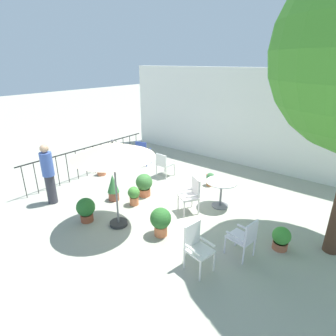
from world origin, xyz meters
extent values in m
plane|color=#9E9E8E|center=(0.00, 0.00, 0.00)|extent=(60.00, 60.00, 0.00)
cube|color=white|center=(0.00, 4.37, 1.78)|extent=(9.86, 0.30, 3.56)
cube|color=black|center=(-3.35, 0.00, 1.00)|extent=(0.03, 4.93, 0.03)
cylinder|color=black|center=(-3.35, -2.29, 0.50)|extent=(0.02, 0.02, 1.00)
cylinder|color=black|center=(-3.35, -1.94, 0.50)|extent=(0.02, 0.02, 1.00)
cylinder|color=black|center=(-3.35, -1.59, 0.50)|extent=(0.02, 0.02, 1.00)
cylinder|color=black|center=(-3.35, -1.23, 0.50)|extent=(0.02, 0.02, 1.00)
cylinder|color=black|center=(-3.35, -0.88, 0.50)|extent=(0.02, 0.02, 1.00)
cylinder|color=black|center=(-3.35, -0.53, 0.50)|extent=(0.02, 0.02, 1.00)
cylinder|color=black|center=(-3.35, -0.18, 0.50)|extent=(0.02, 0.02, 1.00)
cylinder|color=black|center=(-3.35, 0.18, 0.50)|extent=(0.02, 0.02, 1.00)
cylinder|color=black|center=(-3.35, 0.53, 0.50)|extent=(0.02, 0.02, 1.00)
cylinder|color=black|center=(-3.35, 0.88, 0.50)|extent=(0.02, 0.02, 1.00)
cylinder|color=black|center=(-3.35, 1.23, 0.50)|extent=(0.02, 0.02, 1.00)
cylinder|color=black|center=(-3.35, 1.59, 0.50)|extent=(0.02, 0.02, 1.00)
cylinder|color=black|center=(-3.35, 1.94, 0.50)|extent=(0.02, 0.02, 1.00)
cylinder|color=black|center=(-3.35, 2.29, 0.50)|extent=(0.02, 0.02, 1.00)
cylinder|color=#2D2D2D|center=(-0.16, -1.56, 0.04)|extent=(0.44, 0.44, 0.08)
cylinder|color=slate|center=(-0.16, -1.56, 1.06)|extent=(0.04, 0.04, 2.12)
cone|color=beige|center=(-0.16, -1.56, 1.95)|extent=(1.88, 1.88, 0.34)
sphere|color=slate|center=(-0.16, -1.56, 2.15)|extent=(0.06, 0.06, 0.06)
cylinder|color=silver|center=(1.34, 0.83, 0.74)|extent=(0.84, 0.84, 0.02)
cylinder|color=slate|center=(1.34, 0.83, 0.37)|extent=(0.06, 0.06, 0.73)
cylinder|color=slate|center=(1.34, 0.83, 0.01)|extent=(0.46, 0.46, 0.03)
cube|color=silver|center=(2.22, -1.64, 0.44)|extent=(0.52, 0.50, 0.04)
cube|color=silver|center=(2.02, -1.60, 0.71)|extent=(0.11, 0.40, 0.49)
cube|color=silver|center=(2.19, -1.83, 0.56)|extent=(0.41, 0.11, 0.03)
cube|color=silver|center=(2.26, -1.45, 0.56)|extent=(0.41, 0.11, 0.03)
cylinder|color=silver|center=(2.39, -1.87, 0.21)|extent=(0.04, 0.04, 0.42)
cylinder|color=silver|center=(2.46, -1.48, 0.21)|extent=(0.04, 0.04, 0.42)
cylinder|color=silver|center=(1.99, -1.79, 0.21)|extent=(0.04, 0.04, 0.42)
cylinder|color=silver|center=(2.06, -1.41, 0.21)|extent=(0.04, 0.04, 0.42)
cube|color=silver|center=(2.63, -0.73, 0.42)|extent=(0.55, 0.50, 0.04)
cube|color=silver|center=(2.85, -0.77, 0.66)|extent=(0.11, 0.41, 0.43)
cube|color=silver|center=(2.67, -0.54, 0.54)|extent=(0.44, 0.11, 0.03)
cube|color=silver|center=(2.60, -0.93, 0.54)|extent=(0.44, 0.11, 0.03)
cylinder|color=silver|center=(2.45, -0.51, 0.20)|extent=(0.04, 0.04, 0.40)
cylinder|color=silver|center=(2.38, -0.89, 0.20)|extent=(0.04, 0.04, 0.40)
cylinder|color=silver|center=(2.89, -0.58, 0.20)|extent=(0.04, 0.04, 0.40)
cylinder|color=silver|center=(2.82, -0.96, 0.20)|extent=(0.04, 0.04, 0.40)
cube|color=#3349A0|center=(-2.61, 1.93, 0.47)|extent=(0.58, 0.58, 0.04)
cube|color=#3349A0|center=(-2.54, 1.73, 0.72)|extent=(0.43, 0.17, 0.45)
cube|color=#3349A0|center=(-2.40, 1.99, 0.59)|extent=(0.16, 0.40, 0.03)
cube|color=#3349A0|center=(-2.81, 1.86, 0.59)|extent=(0.16, 0.40, 0.03)
cylinder|color=#3349A0|center=(-2.47, 2.19, 0.23)|extent=(0.04, 0.04, 0.45)
cylinder|color=#3349A0|center=(-2.87, 2.06, 0.23)|extent=(0.04, 0.04, 0.45)
cylinder|color=#3349A0|center=(-2.34, 1.79, 0.23)|extent=(0.04, 0.04, 0.45)
cylinder|color=#3349A0|center=(-2.75, 1.66, 0.23)|extent=(0.04, 0.04, 0.45)
cube|color=silver|center=(-1.21, 1.55, 0.43)|extent=(0.49, 0.50, 0.04)
cube|color=silver|center=(-1.22, 1.33, 0.65)|extent=(0.46, 0.06, 0.39)
cube|color=silver|center=(-0.99, 1.55, 0.55)|extent=(0.05, 0.44, 0.03)
cube|color=silver|center=(-1.43, 1.56, 0.55)|extent=(0.05, 0.44, 0.03)
cylinder|color=silver|center=(-0.98, 1.77, 0.21)|extent=(0.04, 0.04, 0.41)
cylinder|color=silver|center=(-1.42, 1.79, 0.21)|extent=(0.04, 0.04, 0.41)
cylinder|color=silver|center=(-1.00, 1.32, 0.21)|extent=(0.04, 0.04, 0.41)
cylinder|color=silver|center=(-1.44, 1.34, 0.21)|extent=(0.04, 0.04, 0.41)
cube|color=white|center=(0.82, 0.02, 0.44)|extent=(0.61, 0.61, 0.04)
cube|color=white|center=(0.93, 0.19, 0.70)|extent=(0.38, 0.25, 0.48)
cube|color=white|center=(0.65, 0.12, 0.56)|extent=(0.24, 0.37, 0.03)
cube|color=white|center=(0.99, -0.08, 0.56)|extent=(0.24, 0.37, 0.03)
cylinder|color=white|center=(0.54, -0.05, 0.21)|extent=(0.04, 0.04, 0.42)
cylinder|color=white|center=(0.89, -0.26, 0.21)|extent=(0.04, 0.04, 0.42)
cylinder|color=white|center=(0.75, 0.30, 0.21)|extent=(0.04, 0.04, 0.42)
cylinder|color=white|center=(1.10, 0.09, 0.21)|extent=(0.04, 0.04, 0.42)
cylinder|color=#9F573B|center=(3.24, -0.01, 0.08)|extent=(0.31, 0.31, 0.16)
cylinder|color=#382819|center=(3.24, -0.01, 0.15)|extent=(0.27, 0.27, 0.02)
sphere|color=#398931|center=(3.24, -0.01, 0.33)|extent=(0.38, 0.38, 0.38)
sphere|color=#D43A6D|center=(3.32, 0.12, 0.35)|extent=(0.10, 0.10, 0.10)
sphere|color=#D43A6D|center=(3.08, 0.01, 0.30)|extent=(0.08, 0.08, 0.08)
sphere|color=#D43A6D|center=(3.16, -0.08, 0.28)|extent=(0.08, 0.08, 0.08)
cylinder|color=#CE6B46|center=(-0.74, -0.01, 0.11)|extent=(0.36, 0.36, 0.23)
cylinder|color=#382819|center=(-0.74, -0.01, 0.22)|extent=(0.32, 0.32, 0.02)
sphere|color=#396D34|center=(-0.74, -0.01, 0.44)|extent=(0.49, 0.49, 0.49)
cylinder|color=#C76D4A|center=(-3.02, 0.19, 0.11)|extent=(0.30, 0.30, 0.22)
cylinder|color=#382819|center=(-3.02, 0.19, 0.21)|extent=(0.26, 0.26, 0.02)
cone|color=#1A5D1A|center=(-3.02, 0.19, 0.55)|extent=(0.30, 0.30, 0.65)
cylinder|color=#D07247|center=(-0.58, -0.60, 0.12)|extent=(0.25, 0.25, 0.24)
cylinder|color=#382819|center=(-0.58, -0.60, 0.23)|extent=(0.22, 0.22, 0.02)
sphere|color=#428235|center=(-0.58, -0.60, 0.38)|extent=(0.33, 0.33, 0.33)
cylinder|color=brown|center=(-0.92, -1.94, 0.10)|extent=(0.31, 0.31, 0.20)
cylinder|color=#382819|center=(-0.92, -1.94, 0.19)|extent=(0.28, 0.28, 0.02)
sphere|color=#26672A|center=(-0.92, -1.94, 0.39)|extent=(0.46, 0.46, 0.46)
cylinder|color=#93513B|center=(-1.24, -0.77, 0.13)|extent=(0.30, 0.30, 0.26)
cylinder|color=#382819|center=(-1.24, -0.77, 0.25)|extent=(0.26, 0.26, 0.02)
cone|color=#397A40|center=(-1.24, -0.77, 0.52)|extent=(0.34, 0.34, 0.53)
cylinder|color=#D07145|center=(0.92, -1.23, 0.12)|extent=(0.30, 0.30, 0.24)
cylinder|color=#382819|center=(0.92, -1.23, 0.23)|extent=(0.26, 0.26, 0.02)
sphere|color=#2B6529|center=(0.92, -1.23, 0.45)|extent=(0.49, 0.49, 0.49)
cylinder|color=#C47238|center=(0.43, 1.83, 0.09)|extent=(0.23, 0.23, 0.18)
cylinder|color=#382819|center=(0.43, 1.83, 0.17)|extent=(0.21, 0.21, 0.02)
sphere|color=#3D6F40|center=(0.43, 1.83, 0.30)|extent=(0.27, 0.27, 0.27)
sphere|color=#EA4D3B|center=(0.46, 1.74, 0.29)|extent=(0.05, 0.05, 0.05)
sphere|color=#EA4D3B|center=(0.48, 1.93, 0.32)|extent=(0.07, 0.07, 0.07)
sphere|color=#EA4D3B|center=(0.32, 1.79, 0.36)|extent=(0.05, 0.05, 0.05)
cylinder|color=#33333D|center=(-2.48, -1.96, 0.42)|extent=(0.26, 0.26, 0.83)
cylinder|color=#425EAF|center=(-2.48, -1.96, 1.17)|extent=(0.45, 0.45, 0.66)
sphere|color=tan|center=(-2.48, -1.96, 1.61)|extent=(0.23, 0.23, 0.23)
camera|label=1|loc=(4.38, -5.28, 3.78)|focal=29.15mm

